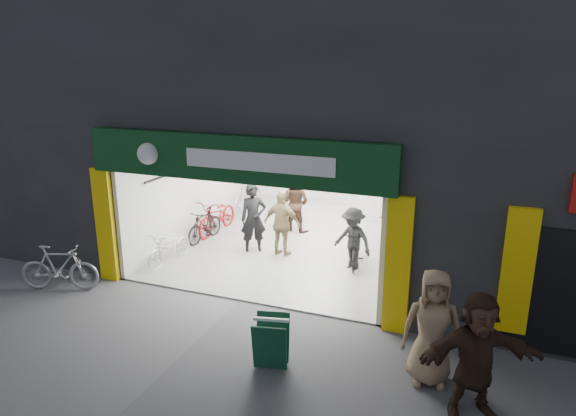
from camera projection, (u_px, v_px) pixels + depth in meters
The scene contains 17 objects.
ground at pixel (239, 301), 10.75m from camera, with size 60.00×60.00×0.00m, color #56565B.
building at pixel (348, 81), 13.69m from camera, with size 17.00×10.27×8.00m.
bike_left_front at pixel (170, 247), 12.63m from camera, with size 0.55×1.59×0.83m, color silver.
bike_left_midfront at pixel (205, 225), 14.14m from camera, with size 0.43×1.54×0.93m, color black.
bike_left_midback at pixel (217, 216), 14.77m from camera, with size 0.69×1.99×1.05m, color maroon.
bike_left_back at pixel (249, 196), 16.64m from camera, with size 0.55×1.95×1.17m, color silver.
bike_right_front at pixel (355, 247), 12.48m from camera, with size 0.44×1.55×0.93m, color black.
bike_right_mid at pixel (395, 231), 13.54m from camera, with size 0.68×1.96×1.03m, color maroon.
bike_right_back at pixel (398, 223), 13.89m from camera, with size 0.57×2.00×1.20m, color #A9A9AE.
parked_bike at pixel (59, 268), 11.14m from camera, with size 0.49×1.72×1.03m, color #A5A5AA.
customer_a at pixel (253, 219), 13.21m from camera, with size 0.67×0.44×1.83m, color black.
customer_b at pixel (296, 203), 14.85m from camera, with size 0.85×0.66×1.75m, color #362318.
customer_c at pixel (353, 239), 12.11m from camera, with size 1.00×0.58×1.55m, color black.
customer_d at pixel (282, 224), 12.94m from camera, with size 1.02×0.43×1.74m, color #8B7851.
pedestrian_near at pixel (432, 327), 7.84m from camera, with size 0.92×0.60×1.87m, color #967857.
pedestrian_far at pixel (476, 355), 7.11m from camera, with size 1.73×0.55×1.86m, color #332217.
sandwich_board at pixel (271, 341), 8.33m from camera, with size 0.67×0.68×0.86m.
Camera 1 is at (4.49, -8.74, 4.89)m, focal length 32.00 mm.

